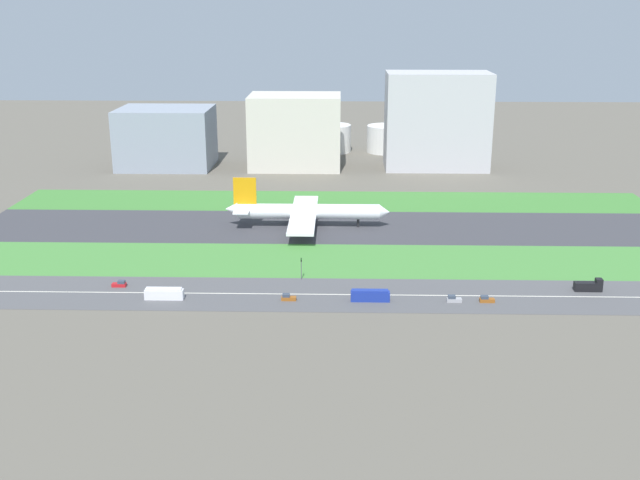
{
  "coord_description": "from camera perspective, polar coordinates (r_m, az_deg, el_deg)",
  "views": [
    {
      "loc": [
        2.72,
        -288.53,
        85.12
      ],
      "look_at": [
        -3.62,
        -36.5,
        6.0
      ],
      "focal_mm": 42.61,
      "sensor_mm": 36.0,
      "label": 1
    }
  ],
  "objects": [
    {
      "name": "car_2",
      "position": [
        229.34,
        9.99,
        -4.39
      ],
      "size": [
        4.4,
        1.8,
        2.0
      ],
      "rotation": [
        0.0,
        0.0,
        3.14
      ],
      "color": "#99999E",
      "rests_on": "highway"
    },
    {
      "name": "traffic_light",
      "position": [
        242.69,
        -1.42,
        -2.04
      ],
      "size": [
        0.36,
        0.5,
        7.2
      ],
      "color": "#4C4C51",
      "rests_on": "highway"
    },
    {
      "name": "grass_median_north",
      "position": [
        340.35,
        0.94,
        2.95
      ],
      "size": [
        280.0,
        36.0,
        0.1
      ],
      "primitive_type": "cube",
      "color": "#3D7A33",
      "rests_on": "ground_plane"
    },
    {
      "name": "bus_1",
      "position": [
        226.62,
        3.79,
        -4.18
      ],
      "size": [
        11.6,
        2.5,
        3.5
      ],
      "rotation": [
        0.0,
        0.0,
        3.14
      ],
      "color": "navy",
      "rests_on": "highway"
    },
    {
      "name": "airliner",
      "position": [
        299.43,
        -1.18,
        2.14
      ],
      "size": [
        65.0,
        56.0,
        19.7
      ],
      "color": "white",
      "rests_on": "runway"
    },
    {
      "name": "ground_plane",
      "position": [
        300.84,
        0.86,
        0.99
      ],
      "size": [
        800.0,
        800.0,
        0.0
      ],
      "primitive_type": "plane",
      "color": "#5B564C"
    },
    {
      "name": "fuel_tank_west",
      "position": [
        454.15,
        0.82,
        7.65
      ],
      "size": [
        23.69,
        23.69,
        16.04
      ],
      "primitive_type": "cylinder",
      "color": "silver",
      "rests_on": "ground_plane"
    },
    {
      "name": "runway",
      "position": [
        300.83,
        0.86,
        0.99
      ],
      "size": [
        280.0,
        46.0,
        0.1
      ],
      "primitive_type": "cube",
      "color": "#38383D",
      "rests_on": "ground_plane"
    },
    {
      "name": "fuel_tank_centre",
      "position": [
        455.06,
        5.08,
        7.58
      ],
      "size": [
        24.16,
        24.16,
        15.68
      ],
      "primitive_type": "cylinder",
      "color": "silver",
      "rests_on": "ground_plane"
    },
    {
      "name": "highway",
      "position": [
        231.73,
        0.67,
        -4.12
      ],
      "size": [
        280.0,
        28.0,
        0.1
      ],
      "primitive_type": "cube",
      "color": "#4C4C4F",
      "rests_on": "ground_plane"
    },
    {
      "name": "terminal_building",
      "position": [
        418.86,
        -11.47,
        7.55
      ],
      "size": [
        49.05,
        38.39,
        31.53
      ],
      "primitive_type": "cube",
      "color": "gray",
      "rests_on": "ground_plane"
    },
    {
      "name": "car_0",
      "position": [
        227.23,
        -2.41,
        -4.34
      ],
      "size": [
        4.4,
        1.8,
        2.0
      ],
      "rotation": [
        0.0,
        0.0,
        3.14
      ],
      "color": "brown",
      "rests_on": "highway"
    },
    {
      "name": "hangar_building",
      "position": [
        408.54,
        -1.88,
        8.15
      ],
      "size": [
        48.14,
        34.49,
        38.69
      ],
      "primitive_type": "cube",
      "color": "beige",
      "rests_on": "ground_plane"
    },
    {
      "name": "grass_median_south",
      "position": [
        261.76,
        0.77,
        -1.54
      ],
      "size": [
        280.0,
        36.0,
        0.1
      ],
      "primitive_type": "cube",
      "color": "#427F38",
      "rests_on": "ground_plane"
    },
    {
      "name": "highway_centerline",
      "position": [
        231.71,
        0.67,
        -4.1
      ],
      "size": [
        266.0,
        0.5,
        0.01
      ],
      "primitive_type": "cube",
      "color": "silver",
      "rests_on": "highway"
    },
    {
      "name": "car_3",
      "position": [
        231.0,
        12.38,
        -4.38
      ],
      "size": [
        4.4,
        1.8,
        2.0
      ],
      "rotation": [
        0.0,
        0.0,
        3.14
      ],
      "color": "brown",
      "rests_on": "highway"
    },
    {
      "name": "bus_0",
      "position": [
        232.31,
        -11.62,
        -3.97
      ],
      "size": [
        11.6,
        2.5,
        3.5
      ],
      "rotation": [
        0.0,
        0.0,
        3.14
      ],
      "color": "silver",
      "rests_on": "highway"
    },
    {
      "name": "office_tower",
      "position": [
        410.23,
        8.77,
        8.83
      ],
      "size": [
        54.09,
        28.69,
        50.52
      ],
      "primitive_type": "cube",
      "color": "#B2B2B7",
      "rests_on": "ground_plane"
    },
    {
      "name": "truck_0",
      "position": [
        248.16,
        19.54,
        -3.28
      ],
      "size": [
        8.4,
        2.5,
        4.0
      ],
      "color": "black",
      "rests_on": "highway"
    },
    {
      "name": "car_1",
      "position": [
        245.73,
        -14.8,
        -3.22
      ],
      "size": [
        4.4,
        1.8,
        2.0
      ],
      "color": "#B2191E",
      "rests_on": "highway"
    }
  ]
}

